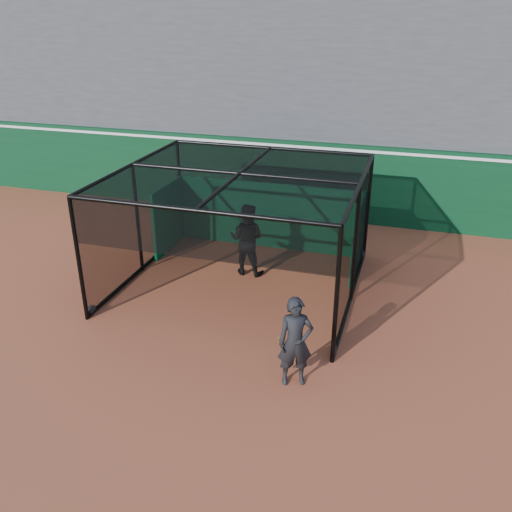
# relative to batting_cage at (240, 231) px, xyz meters

# --- Properties ---
(ground) EXTENTS (120.00, 120.00, 0.00)m
(ground) POSITION_rel_batting_cage_xyz_m (-0.44, -3.21, -1.42)
(ground) COLOR #98472C
(ground) RESTS_ON ground
(outfield_wall) EXTENTS (50.00, 0.50, 2.50)m
(outfield_wall) POSITION_rel_batting_cage_xyz_m (-0.44, 5.29, -0.14)
(outfield_wall) COLOR #0A391C
(outfield_wall) RESTS_ON ground
(grandstand) EXTENTS (50.00, 7.85, 8.95)m
(grandstand) POSITION_rel_batting_cage_xyz_m (-0.44, 9.06, 3.05)
(grandstand) COLOR #4C4C4F
(grandstand) RESTS_ON ground
(batting_cage) EXTENTS (5.59, 5.28, 2.85)m
(batting_cage) POSITION_rel_batting_cage_xyz_m (0.00, 0.00, 0.00)
(batting_cage) COLOR black
(batting_cage) RESTS_ON ground
(batter) EXTENTS (0.93, 0.73, 1.88)m
(batter) POSITION_rel_batting_cage_xyz_m (-0.06, 0.65, -0.48)
(batter) COLOR black
(batter) RESTS_ON ground
(on_deck_player) EXTENTS (0.74, 0.63, 1.74)m
(on_deck_player) POSITION_rel_batting_cage_xyz_m (2.17, -3.44, -0.56)
(on_deck_player) COLOR black
(on_deck_player) RESTS_ON ground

